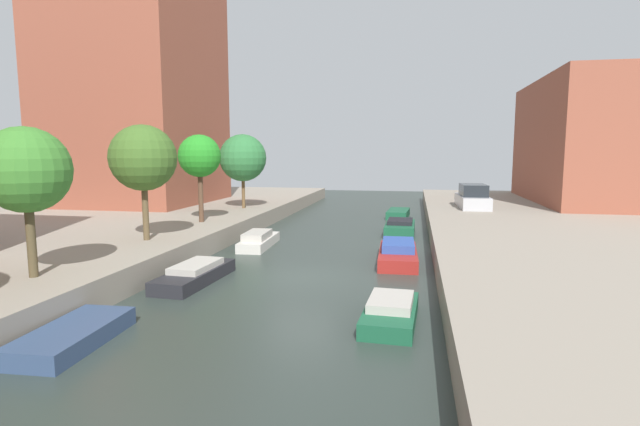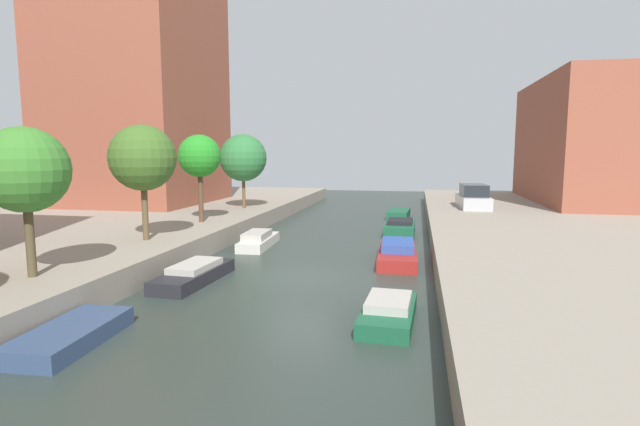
{
  "view_description": "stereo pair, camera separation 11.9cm",
  "coord_description": "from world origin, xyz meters",
  "views": [
    {
      "loc": [
        4.14,
        -17.51,
        4.76
      ],
      "look_at": [
        -1.12,
        9.42,
        1.28
      ],
      "focal_mm": 27.21,
      "sensor_mm": 36.0,
      "label": 1
    },
    {
      "loc": [
        4.25,
        -17.49,
        4.76
      ],
      "look_at": [
        -1.12,
        9.42,
        1.28
      ],
      "focal_mm": 27.21,
      "sensor_mm": 36.0,
      "label": 2
    }
  ],
  "objects": [
    {
      "name": "moored_boat_right_5",
      "position": [
        3.03,
        17.98,
        0.28
      ],
      "size": [
        1.64,
        3.59,
        0.56
      ],
      "color": "#195638",
      "rests_on": "ground_plane"
    },
    {
      "name": "street_tree_2",
      "position": [
        -7.1,
        -5.15,
        4.21
      ],
      "size": [
        2.55,
        2.55,
        4.5
      ],
      "color": "#4E422A",
      "rests_on": "quay_left"
    },
    {
      "name": "ground_plane",
      "position": [
        0.0,
        0.0,
        0.0
      ],
      "size": [
        84.0,
        84.0,
        0.0
      ],
      "primitive_type": "plane",
      "color": "#2D3833"
    },
    {
      "name": "moored_boat_left_4",
      "position": [
        -3.49,
        5.43,
        0.34
      ],
      "size": [
        1.4,
        3.96,
        0.81
      ],
      "color": "beige",
      "rests_on": "ground_plane"
    },
    {
      "name": "street_tree_5",
      "position": [
        -7.1,
        13.24,
        4.35
      ],
      "size": [
        3.12,
        3.12,
        4.92
      ],
      "color": "brown",
      "rests_on": "quay_left"
    },
    {
      "name": "parked_car",
      "position": [
        8.02,
        16.49,
        1.66
      ],
      "size": [
        1.99,
        4.78,
        1.6
      ],
      "color": "#B7B7BC",
      "rests_on": "quay_right"
    },
    {
      "name": "apartment_tower_far",
      "position": [
        -16.0,
        15.53,
        12.95
      ],
      "size": [
        10.0,
        10.9,
        23.89
      ],
      "primitive_type": "cube",
      "color": "brown",
      "rests_on": "quay_left"
    },
    {
      "name": "low_block_right",
      "position": [
        18.0,
        22.09,
        5.54
      ],
      "size": [
        10.0,
        15.76,
        9.09
      ],
      "primitive_type": "cube",
      "color": "brown",
      "rests_on": "quay_right"
    },
    {
      "name": "moored_boat_left_3",
      "position": [
        -3.68,
        -1.39,
        0.3
      ],
      "size": [
        1.58,
        4.19,
        0.71
      ],
      "color": "#232328",
      "rests_on": "ground_plane"
    },
    {
      "name": "moored_boat_left_2",
      "position": [
        -4.09,
        -7.38,
        0.23
      ],
      "size": [
        1.68,
        3.41,
        0.47
      ],
      "color": "#33476B",
      "rests_on": "ground_plane"
    },
    {
      "name": "street_tree_4",
      "position": [
        -7.1,
        6.65,
        4.51
      ],
      "size": [
        2.26,
        2.26,
        4.67
      ],
      "color": "brown",
      "rests_on": "quay_left"
    },
    {
      "name": "street_tree_3",
      "position": [
        -7.1,
        1.17,
        4.49
      ],
      "size": [
        2.79,
        2.79,
        4.9
      ],
      "color": "brown",
      "rests_on": "quay_left"
    },
    {
      "name": "moored_boat_right_3",
      "position": [
        3.51,
        3.41,
        0.37
      ],
      "size": [
        1.75,
        4.45,
        0.88
      ],
      "color": "maroon",
      "rests_on": "ground_plane"
    },
    {
      "name": "moored_boat_right_4",
      "position": [
        3.38,
        10.64,
        0.38
      ],
      "size": [
        1.68,
        3.81,
        0.87
      ],
      "color": "#195638",
      "rests_on": "ground_plane"
    },
    {
      "name": "moored_boat_right_2",
      "position": [
        3.57,
        -4.24,
        0.3
      ],
      "size": [
        1.56,
        3.32,
        0.7
      ],
      "color": "#195638",
      "rests_on": "ground_plane"
    }
  ]
}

